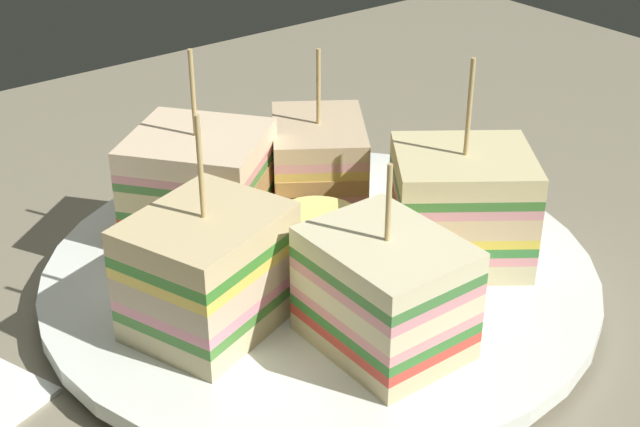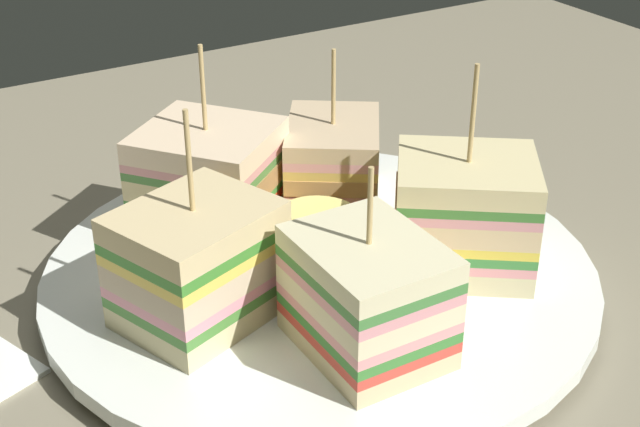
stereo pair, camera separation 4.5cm
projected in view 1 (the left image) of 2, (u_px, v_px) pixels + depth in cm
name	position (u px, v px, depth cm)	size (l,w,h in cm)	color
ground_plane	(320.00, 304.00, 47.91)	(98.70, 76.41, 1.80)	gray
plate	(320.00, 274.00, 47.03)	(28.26, 28.26, 1.53)	white
sandwich_wedge_0	(319.00, 162.00, 51.89)	(8.05, 8.54, 9.11)	beige
sandwich_wedge_1	(200.00, 185.00, 48.28)	(9.26, 9.33, 10.39)	#E5C58A
sandwich_wedge_2	(208.00, 272.00, 40.88)	(8.35, 7.55, 10.44)	beige
sandwich_wedge_3	(384.00, 293.00, 39.65)	(5.36, 6.91, 8.92)	#D3BD8C
sandwich_wedge_4	(460.00, 207.00, 46.16)	(9.03, 8.82, 10.77)	beige
chip_pile	(305.00, 234.00, 46.64)	(8.05, 7.42, 3.13)	#DAB467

